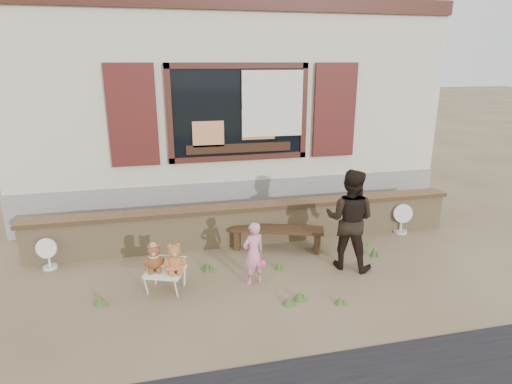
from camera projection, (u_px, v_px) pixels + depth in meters
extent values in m
plane|color=brown|center=(265.00, 269.00, 6.28)|extent=(80.00, 80.00, 0.00)
cube|color=#ADA68C|center=(218.00, 85.00, 9.77)|extent=(8.00, 5.00, 3.20)
cube|color=gray|center=(220.00, 170.00, 10.36)|extent=(8.04, 5.04, 0.80)
cube|color=black|center=(238.00, 113.00, 7.52)|extent=(2.30, 0.04, 1.50)
cube|color=#3E1A12|center=(238.00, 65.00, 7.26)|extent=(2.50, 0.08, 0.10)
cube|color=#3E1A12|center=(239.00, 158.00, 7.73)|extent=(2.50, 0.08, 0.10)
cube|color=#3E1A12|center=(169.00, 115.00, 7.24)|extent=(0.10, 0.08, 1.70)
cube|color=#3E1A12|center=(304.00, 111.00, 7.76)|extent=(0.10, 0.08, 1.70)
cube|color=#3F1611|center=(133.00, 116.00, 7.10)|extent=(0.80, 0.07, 1.70)
cube|color=#3F1611|center=(335.00, 110.00, 7.88)|extent=(0.80, 0.07, 1.70)
cube|color=silver|center=(273.00, 104.00, 7.54)|extent=(1.10, 0.02, 1.15)
cube|color=#3E1A12|center=(237.00, 2.00, 7.00)|extent=(8.00, 0.12, 0.25)
cube|color=black|center=(239.00, 148.00, 7.67)|extent=(1.90, 0.06, 0.16)
cube|color=tan|center=(208.00, 134.00, 7.47)|extent=(0.55, 0.06, 0.45)
cube|color=#E08447|center=(258.00, 124.00, 7.62)|extent=(0.60, 0.06, 0.55)
cube|color=tan|center=(251.00, 225.00, 7.13)|extent=(7.00, 0.30, 0.60)
cube|color=brown|center=(251.00, 207.00, 7.03)|extent=(7.10, 0.36, 0.07)
cube|color=#312111|center=(277.00, 229.00, 6.83)|extent=(1.49, 0.78, 0.05)
cube|color=#312111|center=(238.00, 239.00, 6.95)|extent=(0.18, 0.29, 0.31)
cube|color=#312111|center=(317.00, 242.00, 6.82)|extent=(0.18, 0.29, 0.31)
cube|color=white|center=(165.00, 271.00, 5.62)|extent=(0.59, 0.56, 0.04)
cylinder|color=silver|center=(146.00, 287.00, 5.51)|extent=(0.03, 0.03, 0.26)
cylinder|color=silver|center=(176.00, 289.00, 5.46)|extent=(0.03, 0.03, 0.26)
cylinder|color=silver|center=(156.00, 274.00, 5.86)|extent=(0.03, 0.03, 0.26)
cylinder|color=silver|center=(185.00, 276.00, 5.80)|extent=(0.03, 0.03, 0.26)
imported|color=pink|center=(253.00, 253.00, 5.75)|extent=(0.38, 0.31, 0.89)
imported|color=black|center=(350.00, 219.00, 6.14)|extent=(0.91, 0.88, 1.48)
cylinder|color=white|center=(50.00, 267.00, 6.29)|extent=(0.20, 0.20, 0.04)
cylinder|color=white|center=(49.00, 259.00, 6.26)|extent=(0.03, 0.03, 0.26)
cylinder|color=white|center=(47.00, 247.00, 6.20)|extent=(0.31, 0.15, 0.30)
cylinder|color=silver|center=(400.00, 231.00, 7.60)|extent=(0.23, 0.23, 0.04)
cylinder|color=silver|center=(401.00, 224.00, 7.56)|extent=(0.04, 0.04, 0.29)
cylinder|color=silver|center=(402.00, 213.00, 7.50)|extent=(0.35, 0.18, 0.34)
cone|color=#3D5C25|center=(364.00, 244.00, 7.00)|extent=(0.15, 0.15, 0.10)
cone|color=#3D5C25|center=(288.00, 301.00, 5.35)|extent=(0.17, 0.17, 0.10)
cone|color=#3D5C25|center=(207.00, 266.00, 6.25)|extent=(0.18, 0.18, 0.11)
cone|color=#3D5C25|center=(207.00, 268.00, 6.19)|extent=(0.12, 0.12, 0.11)
cone|color=#3D5C25|center=(100.00, 300.00, 5.33)|extent=(0.15, 0.15, 0.14)
cone|color=#3D5C25|center=(374.00, 252.00, 6.66)|extent=(0.10, 0.10, 0.16)
cone|color=#3D5C25|center=(340.00, 300.00, 5.36)|extent=(0.14, 0.14, 0.10)
cone|color=#3D5C25|center=(299.00, 296.00, 5.45)|extent=(0.17, 0.17, 0.12)
cone|color=#3D5C25|center=(279.00, 266.00, 6.24)|extent=(0.12, 0.12, 0.12)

